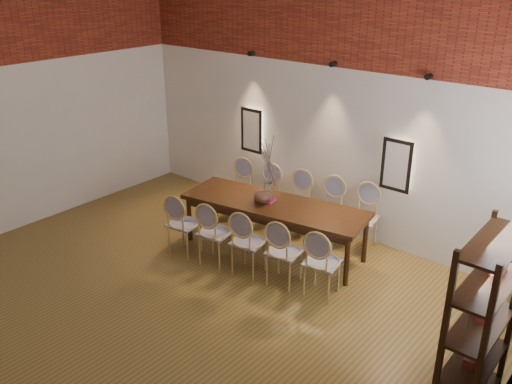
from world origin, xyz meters
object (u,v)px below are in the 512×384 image
Objects in this scene: chair_far_a at (237,190)px; chair_far_d at (328,211)px; bowl at (262,196)px; vase at (269,192)px; shelving_rack at (480,325)px; chair_near_c at (249,241)px; chair_near_e at (323,262)px; chair_near_b at (215,232)px; chair_near_a at (184,224)px; chair_far_b at (266,197)px; chair_far_c at (296,204)px; book at (265,200)px; dining_table at (274,227)px; chair_near_d at (284,251)px; chair_far_e at (362,219)px.

chair_far_a is 1.59m from chair_far_d.
vase is at bearing 41.94° from bowl.
vase is 3.52m from shelving_rack.
chair_near_e is (1.04, 0.18, 0.00)m from chair_near_c.
chair_near_b is at bearing -112.23° from vase.
chair_far_b is (0.28, 1.48, 0.00)m from chair_near_a.
chair_far_b is (-1.80, 1.12, 0.00)m from chair_near_e.
chair_far_a is at bearing 153.83° from vase.
chair_near_c and chair_far_c have the same top height.
chair_near_c is at bearing -73.11° from vase.
chair_near_a is 2.12m from chair_far_d.
chair_far_b reaches higher than book.
chair_near_b is 1.00× the size of chair_far_c.
chair_far_b is 0.53m from chair_far_c.
shelving_rack reaches higher than chair_far_b.
chair_near_a is 3.92× the size of bowl.
chair_far_a is (-2.32, 1.03, 0.00)m from chair_near_e.
chair_far_b is (-0.76, 1.30, 0.00)m from chair_near_c.
bowl is (-0.16, -0.08, 0.46)m from dining_table.
chair_near_c is 1.51m from chair_far_d.
chair_near_a and chair_far_d have the same top height.
chair_far_c is 3.86m from shelving_rack.
chair_far_d is at bearing 41.63° from chair_near_a.
chair_far_d is 0.52× the size of shelving_rack.
chair_near_b is 0.86m from book.
dining_table is 0.89m from chair_near_d.
vase is at bearing 97.06° from chair_near_c.
chair_near_a is 3.62× the size of book.
dining_table is at bearing 126.87° from chair_near_d.
chair_far_c is at bearing -0.00° from chair_far_d.
chair_near_b is 1.41m from chair_far_b.
chair_near_e is 1.00× the size of chair_far_a.
chair_near_a is at bearing -134.17° from vase.
book is (-0.79, 0.59, 0.30)m from chair_near_d.
chair_far_e is (2.08, 0.36, 0.00)m from chair_far_a.
chair_near_c is 0.79m from book.
chair_near_d is at bearing -33.44° from bowl.
chair_far_c is at bearing 150.20° from shelving_rack.
bowl reaches higher than book.
book is at bearing 133.43° from chair_near_d.
chair_near_d reaches higher than dining_table.
chair_far_e is at bearing 41.63° from chair_near_b.
chair_far_c is at bearing 126.87° from chair_near_e.
chair_far_a and chair_far_c have the same top height.
dining_table is 2.81× the size of chair_far_a.
chair_near_a is 1.59m from chair_near_d.
shelving_rack is at bearing -17.86° from bowl.
chair_near_b is at bearing 53.13° from chair_far_d.
chair_near_e is (1.16, -0.51, 0.09)m from dining_table.
chair_near_a is 1.00× the size of chair_near_e.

